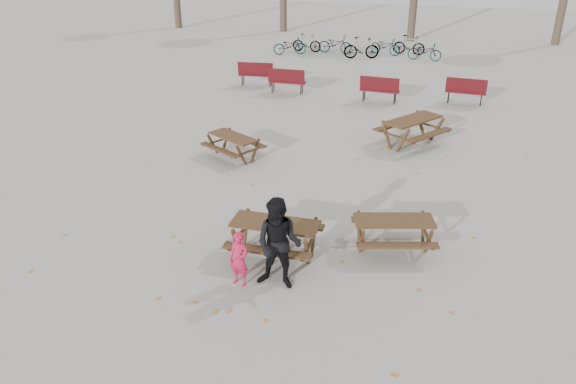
% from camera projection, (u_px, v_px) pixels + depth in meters
% --- Properties ---
extents(ground, '(80.00, 80.00, 0.00)m').
position_uv_depth(ground, '(275.00, 255.00, 11.81)').
color(ground, gray).
rests_on(ground, ground).
extents(main_picnic_table, '(1.80, 1.45, 0.78)m').
position_uv_depth(main_picnic_table, '(275.00, 230.00, 11.55)').
color(main_picnic_table, '#352313').
rests_on(main_picnic_table, ground).
extents(food_tray, '(0.18, 0.11, 0.03)m').
position_uv_depth(food_tray, '(287.00, 227.00, 11.26)').
color(food_tray, white).
rests_on(food_tray, main_picnic_table).
extents(bread_roll, '(0.14, 0.06, 0.05)m').
position_uv_depth(bread_roll, '(287.00, 225.00, 11.25)').
color(bread_roll, tan).
rests_on(bread_roll, food_tray).
extents(soda_bottle, '(0.07, 0.07, 0.17)m').
position_uv_depth(soda_bottle, '(275.00, 222.00, 11.33)').
color(soda_bottle, silver).
rests_on(soda_bottle, main_picnic_table).
extents(child, '(0.46, 0.36, 1.13)m').
position_uv_depth(child, '(239.00, 259.00, 10.62)').
color(child, '#C81944').
rests_on(child, ground).
extents(adult, '(0.91, 0.71, 1.84)m').
position_uv_depth(adult, '(279.00, 244.00, 10.42)').
color(adult, black).
rests_on(adult, ground).
extents(picnic_table_east, '(1.95, 1.72, 0.71)m').
position_uv_depth(picnic_table_east, '(393.00, 234.00, 11.87)').
color(picnic_table_east, '#352313').
rests_on(picnic_table_east, ground).
extents(picnic_table_north, '(1.99, 1.88, 0.68)m').
position_uv_depth(picnic_table_north, '(234.00, 147.00, 16.50)').
color(picnic_table_north, '#352313').
rests_on(picnic_table_north, ground).
extents(picnic_table_far, '(2.41, 2.49, 0.84)m').
position_uv_depth(picnic_table_far, '(412.00, 131.00, 17.46)').
color(picnic_table_far, '#352313').
rests_on(picnic_table_far, ground).
extents(park_bench_row, '(10.11, 1.66, 1.03)m').
position_uv_depth(park_bench_row, '(344.00, 83.00, 22.30)').
color(park_bench_row, '#5C1218').
rests_on(park_bench_row, ground).
extents(bicycle_row, '(8.63, 2.50, 1.07)m').
position_uv_depth(bicycle_row, '(358.00, 46.00, 29.05)').
color(bicycle_row, black).
rests_on(bicycle_row, ground).
extents(fallen_leaves, '(11.00, 11.00, 0.01)m').
position_uv_depth(fallen_leaves, '(323.00, 205.00, 13.86)').
color(fallen_leaves, '#B76D2C').
rests_on(fallen_leaves, ground).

